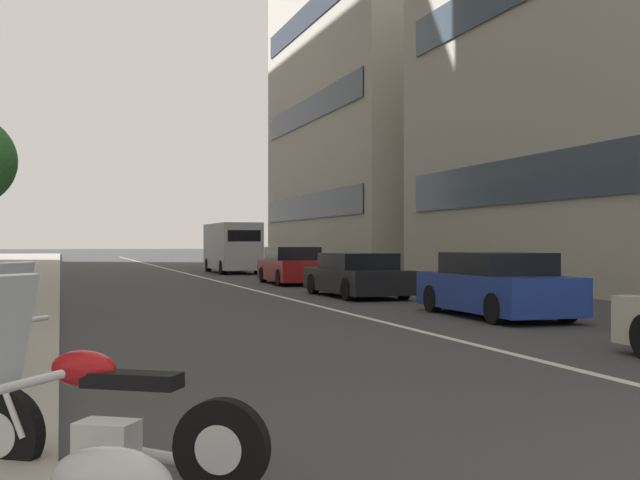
# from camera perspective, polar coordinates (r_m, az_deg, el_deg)

# --- Properties ---
(lane_centre_stripe) EXTENTS (110.00, 0.16, 0.01)m
(lane_centre_stripe) POSITION_cam_1_polar(r_m,az_deg,el_deg) (38.04, -8.23, -2.57)
(lane_centre_stripe) COLOR silver
(lane_centre_stripe) RESTS_ON ground
(motorcycle_by_sign_pole) EXTENTS (1.27, 1.94, 1.47)m
(motorcycle_by_sign_pole) POSITION_cam_1_polar(r_m,az_deg,el_deg) (5.68, -14.96, -12.01)
(motorcycle_by_sign_pole) COLOR black
(motorcycle_by_sign_pole) RESTS_ON ground
(car_lead_in_lane) EXTENTS (4.51, 1.88, 1.38)m
(car_lead_in_lane) POSITION_cam_1_polar(r_m,az_deg,el_deg) (18.02, 12.08, -3.15)
(car_lead_in_lane) COLOR navy
(car_lead_in_lane) RESTS_ON ground
(car_following_behind) EXTENTS (4.61, 1.96, 1.29)m
(car_following_behind) POSITION_cam_1_polar(r_m,az_deg,el_deg) (24.19, 2.55, -2.50)
(car_following_behind) COLOR black
(car_following_behind) RESTS_ON ground
(car_approaching_light) EXTENTS (4.67, 2.01, 1.42)m
(car_approaching_light) POSITION_cam_1_polar(r_m,az_deg,el_deg) (31.59, -1.94, -1.84)
(car_approaching_light) COLOR maroon
(car_approaching_light) RESTS_ON ground
(delivery_van_ahead) EXTENTS (6.10, 2.03, 2.58)m
(delivery_van_ahead) POSITION_cam_1_polar(r_m,az_deg,el_deg) (43.15, -6.14, -0.45)
(delivery_van_ahead) COLOR #B7B7BC
(delivery_van_ahead) RESTS_ON ground
(street_lamp_with_banners) EXTENTS (1.26, 2.47, 9.23)m
(street_lamp_with_banners) POSITION_cam_1_polar(r_m,az_deg,el_deg) (15.21, -20.45, 14.80)
(street_lamp_with_banners) COLOR #232326
(street_lamp_with_banners) RESTS_ON sidewalk_right_plaza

